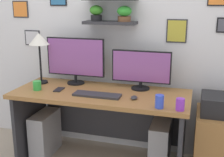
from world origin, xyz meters
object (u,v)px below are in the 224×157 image
at_px(computer_tower_left, 45,133).
at_px(computer_tower_right, 160,145).
at_px(drawer_cabinet, 219,145).
at_px(keyboard, 97,95).
at_px(computer_mouse, 134,98).
at_px(monitor_left, 75,59).
at_px(coffee_mug, 37,85).
at_px(cell_phone, 59,90).
at_px(desk, 103,110).
at_px(printer, 223,105).
at_px(water_cup, 159,102).
at_px(desk_lamp, 39,42).
at_px(monitor_right, 141,69).
at_px(pen_cup, 180,104).

height_order(computer_tower_left, computer_tower_right, computer_tower_right).
bearing_deg(drawer_cabinet, keyboard, -168.28).
xyz_separation_m(computer_mouse, drawer_cabinet, (0.76, 0.22, -0.46)).
height_order(monitor_left, coffee_mug, monitor_left).
distance_m(keyboard, cell_phone, 0.42).
bearing_deg(computer_tower_left, monitor_left, 34.99).
relative_size(desk, computer_mouse, 18.73).
bearing_deg(keyboard, computer_mouse, 1.07).
distance_m(printer, computer_tower_right, 0.71).
distance_m(cell_phone, water_cup, 1.03).
relative_size(keyboard, coffee_mug, 4.89).
relative_size(desk_lamp, drawer_cabinet, 0.86).
relative_size(cell_phone, water_cup, 1.27).
bearing_deg(keyboard, monitor_left, 136.48).
bearing_deg(cell_phone, desk_lamp, 144.65).
distance_m(desk, desk_lamp, 0.95).
bearing_deg(monitor_right, computer_tower_left, -168.37).
bearing_deg(monitor_left, monitor_right, -0.01).
xyz_separation_m(desk_lamp, cell_phone, (0.29, -0.18, -0.43)).
bearing_deg(cell_phone, pen_cup, -14.52).
bearing_deg(cell_phone, monitor_left, 72.38).
height_order(drawer_cabinet, computer_tower_left, drawer_cabinet).
relative_size(keyboard, printer, 1.16).
bearing_deg(drawer_cabinet, computer_tower_right, -178.65).
distance_m(desk, coffee_mug, 0.69).
bearing_deg(keyboard, water_cup, -13.93).
bearing_deg(cell_phone, drawer_cabinet, 2.23).
distance_m(printer, computer_tower_left, 1.81).
relative_size(desk_lamp, printer, 1.39).
bearing_deg(computer_tower_right, desk_lamp, 178.93).
distance_m(drawer_cabinet, computer_tower_right, 0.54).
height_order(desk_lamp, cell_phone, desk_lamp).
xyz_separation_m(cell_phone, drawer_cabinet, (1.53, 0.17, -0.45)).
height_order(monitor_left, water_cup, monitor_left).
bearing_deg(computer_tower_right, coffee_mug, -170.06).
height_order(cell_phone, pen_cup, pen_cup).
relative_size(monitor_left, water_cup, 5.66).
xyz_separation_m(pen_cup, water_cup, (-0.17, 0.01, 0.01)).
bearing_deg(monitor_right, pen_cup, -49.51).
xyz_separation_m(computer_tower_left, computer_tower_right, (1.21, 0.09, 0.00)).
distance_m(monitor_right, computer_mouse, 0.38).
xyz_separation_m(keyboard, water_cup, (0.59, -0.15, 0.05)).
bearing_deg(pen_cup, desk, 156.83).
bearing_deg(desk, coffee_mug, -165.12).
distance_m(computer_mouse, water_cup, 0.29).
bearing_deg(monitor_right, water_cup, -62.44).
xyz_separation_m(coffee_mug, computer_tower_right, (1.19, 0.21, -0.56)).
bearing_deg(coffee_mug, monitor_right, 18.70).
distance_m(keyboard, desk_lamp, 0.86).
bearing_deg(computer_tower_left, desk_lamp, 121.97).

